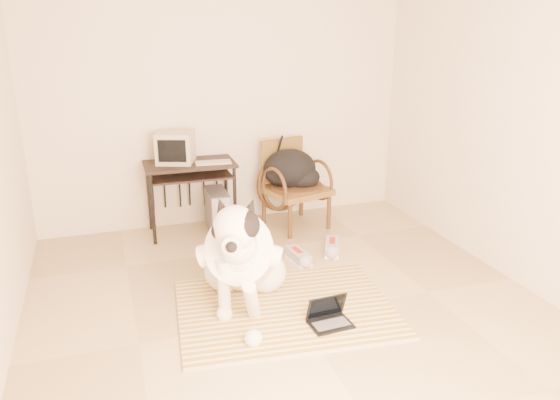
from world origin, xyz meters
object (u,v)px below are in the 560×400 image
crt_monitor (175,147)px  backpack (292,170)px  computer_desk (190,173)px  rattan_chair (293,184)px  dog (242,257)px  pc_tower (218,211)px  laptop (329,317)px

crt_monitor → backpack: bearing=-9.1°
backpack → computer_desk: bearing=173.5°
rattan_chair → backpack: (-0.01, 0.00, 0.15)m
dog → backpack: 1.79m
computer_desk → pc_tower: bearing=-7.6°
dog → pc_tower: bearing=84.8°
dog → computer_desk: bearing=94.1°
pc_tower → backpack: size_ratio=0.81×
dog → computer_desk: (-0.12, 1.62, 0.25)m
crt_monitor → pc_tower: bearing=-15.1°
rattan_chair → backpack: size_ratio=1.57×
laptop → backpack: backpack is taller
rattan_chair → laptop: bearing=-102.5°
computer_desk → backpack: bearing=-6.5°
dog → backpack: (0.95, 1.50, 0.22)m
dog → backpack: dog is taller
dog → pc_tower: 1.60m
crt_monitor → pc_tower: (0.39, -0.10, -0.70)m
computer_desk → crt_monitor: crt_monitor is taller
crt_monitor → pc_tower: crt_monitor is taller
pc_tower → rattan_chair: bearing=-6.0°
dog → backpack: size_ratio=2.37×
dog → laptop: size_ratio=4.36×
laptop → pc_tower: pc_tower is taller
computer_desk → dog: bearing=-85.9°
computer_desk → crt_monitor: 0.30m
computer_desk → pc_tower: 0.51m
laptop → backpack: 2.15m
dog → rattan_chair: (0.96, 1.50, 0.06)m
computer_desk → backpack: (1.07, -0.12, -0.03)m
dog → crt_monitor: bearing=98.1°
computer_desk → laptop: bearing=-73.7°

